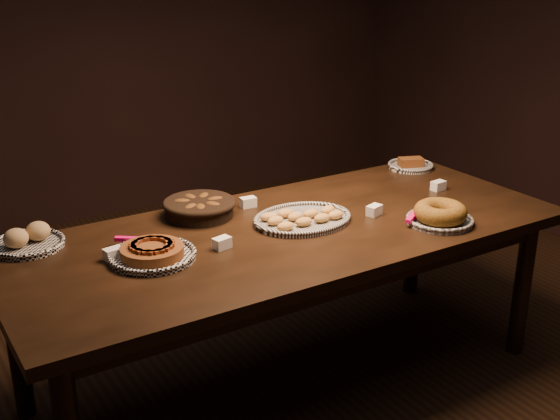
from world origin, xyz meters
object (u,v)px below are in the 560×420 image
buffet_table (289,244)px  madeleine_platter (302,218)px  bundt_cake_plate (440,215)px  apple_tart_plate (152,253)px

buffet_table → madeleine_platter: madeleine_platter is taller
buffet_table → madeleine_platter: 0.13m
bundt_cake_plate → buffet_table: bearing=172.2°
apple_tart_plate → bundt_cake_plate: size_ratio=1.12×
apple_tart_plate → madeleine_platter: apple_tart_plate is taller
apple_tart_plate → bundt_cake_plate: 1.23m
bundt_cake_plate → apple_tart_plate: bearing=-175.9°
madeleine_platter → buffet_table: bearing=-137.6°
buffet_table → bundt_cake_plate: bundt_cake_plate is taller
apple_tart_plate → madeleine_platter: size_ratio=0.85×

